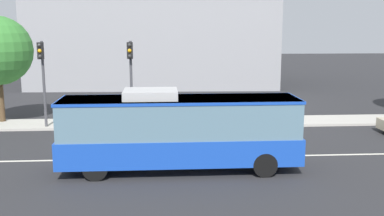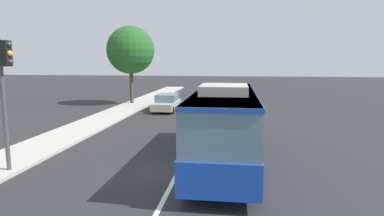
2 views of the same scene
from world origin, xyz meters
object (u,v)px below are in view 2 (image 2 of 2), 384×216
at_px(transit_bus, 225,121).
at_px(sedan_beige, 167,103).
at_px(traffic_light_near_corner, 5,83).
at_px(street_tree_kerbside_right, 131,50).

distance_m(transit_bus, sedan_beige, 15.14).
distance_m(traffic_light_near_corner, street_tree_kerbside_right, 20.47).
height_order(sedan_beige, traffic_light_near_corner, traffic_light_near_corner).
xyz_separation_m(transit_bus, traffic_light_near_corner, (-2.51, 8.19, 1.75)).
xyz_separation_m(transit_bus, street_tree_kerbside_right, (17.80, 9.93, 3.58)).
xyz_separation_m(traffic_light_near_corner, street_tree_kerbside_right, (20.31, 1.75, 1.83)).
bearing_deg(traffic_light_near_corner, sedan_beige, 84.24).
height_order(transit_bus, sedan_beige, transit_bus).
bearing_deg(sedan_beige, traffic_light_near_corner, -8.78).
relative_size(traffic_light_near_corner, street_tree_kerbside_right, 0.67).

